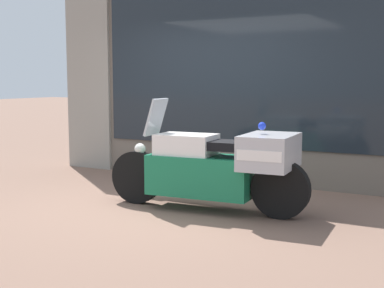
{
  "coord_description": "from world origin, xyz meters",
  "views": [
    {
      "loc": [
        3.62,
        -5.5,
        1.55
      ],
      "look_at": [
        0.31,
        0.52,
        0.71
      ],
      "focal_mm": 50.0,
      "sensor_mm": 36.0,
      "label": 1
    }
  ],
  "objects": [
    {
      "name": "shop_building",
      "position": [
        -0.4,
        2.0,
        1.89
      ],
      "size": [
        5.78,
        0.55,
        3.77
      ],
      "color": "#6B6056",
      "rests_on": "ground"
    },
    {
      "name": "window_display",
      "position": [
        0.38,
        2.03,
        0.49
      ],
      "size": [
        4.43,
        0.3,
        2.09
      ],
      "color": "slate",
      "rests_on": "ground"
    },
    {
      "name": "ground_plane",
      "position": [
        0.0,
        0.0,
        0.0
      ],
      "size": [
        60.0,
        60.0,
        0.0
      ],
      "primitive_type": "plane",
      "color": "#7A5B4C"
    },
    {
      "name": "paramedic_motorcycle",
      "position": [
        0.92,
        0.03,
        0.55
      ],
      "size": [
        2.5,
        0.84,
        1.32
      ],
      "rotation": [
        0.0,
        0.0,
        3.22
      ],
      "color": "black",
      "rests_on": "ground"
    }
  ]
}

